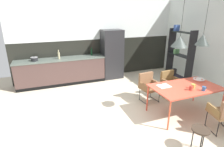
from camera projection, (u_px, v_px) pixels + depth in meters
name	position (u px, v px, depth m)	size (l,w,h in m)	color
ground_plane	(141.00, 118.00, 4.29)	(8.75, 8.75, 0.00)	beige
back_wall_splashback_dark	(100.00, 58.00, 6.97)	(6.30, 0.12, 1.46)	black
back_wall_panel_upper	(99.00, 19.00, 6.50)	(6.30, 0.12, 1.46)	silver
kitchen_counter	(62.00, 71.00, 6.24)	(3.00, 0.63, 0.91)	#4B3632
refrigerator_column	(112.00, 54.00, 6.72)	(0.75, 0.60, 1.82)	#232326
dining_table	(186.00, 88.00, 4.27)	(1.62, 0.94, 0.73)	#D74D38
armchair_corner_seat	(170.00, 81.00, 5.26)	(0.53, 0.52, 0.77)	brown
armchair_head_of_table	(148.00, 84.00, 5.02)	(0.54, 0.53, 0.80)	brown
fruit_bowl	(199.00, 79.00, 4.61)	(0.28, 0.28, 0.06)	silver
open_book	(164.00, 86.00, 4.27)	(0.30, 0.24, 0.02)	white
mug_dark_espresso	(193.00, 86.00, 4.14)	(0.14, 0.09, 0.11)	gold
mug_glass_clear	(204.00, 89.00, 4.02)	(0.13, 0.08, 0.10)	#335B93
mug_white_ceramic	(191.00, 88.00, 4.04)	(0.12, 0.08, 0.11)	#B23D33
cooking_pot	(34.00, 59.00, 5.77)	(0.22, 0.22, 0.15)	black
bottle_spice_small	(59.00, 55.00, 6.03)	(0.07, 0.07, 0.31)	tan
bottle_oil_tall	(92.00, 52.00, 6.50)	(0.06, 0.06, 0.29)	#0F3319
side_stool	(201.00, 131.00, 3.17)	(0.31, 0.31, 0.45)	#382B21
open_shelf_unit	(179.00, 55.00, 6.15)	(0.30, 1.01, 2.01)	black
pendant_lamp_over_table_near	(180.00, 42.00, 3.82)	(0.36, 0.36, 1.16)	black
pendant_lamp_over_table_far	(203.00, 40.00, 4.04)	(0.31, 0.31, 1.17)	black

